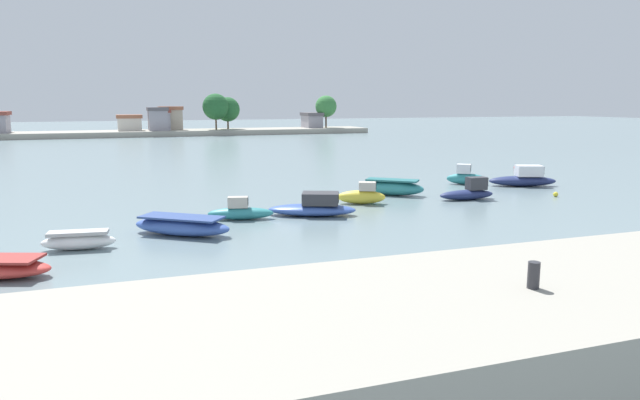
{
  "coord_description": "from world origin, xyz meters",
  "views": [
    {
      "loc": [
        -6.42,
        -19.6,
        7.12
      ],
      "look_at": [
        6.58,
        16.9,
        0.47
      ],
      "focal_mm": 32.59,
      "sensor_mm": 36.0,
      "label": 1
    }
  ],
  "objects": [
    {
      "name": "mooring_buoy_3",
      "position": [
        33.16,
        30.42,
        0.21
      ],
      "size": [
        0.42,
        0.42,
        0.42
      ],
      "primitive_type": "sphere",
      "color": "red",
      "rests_on": "ground"
    },
    {
      "name": "moored_boat_2",
      "position": [
        -3.2,
        11.54,
        0.49
      ],
      "size": [
        5.61,
        4.87,
        1.02
      ],
      "rotation": [
        0.0,
        0.0,
        -0.64
      ],
      "color": "#3856A8",
      "rests_on": "ground"
    },
    {
      "name": "moored_boat_7",
      "position": [
        17.82,
        16.1,
        0.53
      ],
      "size": [
        4.32,
        1.61,
        1.62
      ],
      "rotation": [
        0.0,
        0.0,
        -0.07
      ],
      "color": "navy",
      "rests_on": "ground"
    },
    {
      "name": "moored_boat_8",
      "position": [
        21.98,
        22.73,
        0.63
      ],
      "size": [
        3.32,
        2.84,
        1.75
      ],
      "rotation": [
        0.0,
        0.0,
        -0.64
      ],
      "color": "teal",
      "rests_on": "ground"
    },
    {
      "name": "moored_boat_6",
      "position": [
        13.45,
        19.78,
        0.59
      ],
      "size": [
        4.79,
        4.35,
        1.21
      ],
      "rotation": [
        0.0,
        0.0,
        -0.69
      ],
      "color": "teal",
      "rests_on": "ground"
    },
    {
      "name": "moored_boat_1",
      "position": [
        -8.27,
        10.07,
        0.43
      ],
      "size": [
        3.57,
        1.5,
        0.91
      ],
      "rotation": [
        0.0,
        0.0,
        -0.12
      ],
      "color": "white",
      "rests_on": "ground"
    },
    {
      "name": "moored_boat_5",
      "position": [
        9.75,
        17.03,
        0.59
      ],
      "size": [
        3.53,
        2.33,
        1.54
      ],
      "rotation": [
        0.0,
        0.0,
        -0.4
      ],
      "color": "yellow",
      "rests_on": "ground"
    },
    {
      "name": "distant_shoreline",
      "position": [
        2.84,
        104.66,
        2.38
      ],
      "size": [
        94.62,
        10.21,
        8.6
      ],
      "color": "#9E998C",
      "rests_on": "ground"
    },
    {
      "name": "moored_boat_9",
      "position": [
        26.06,
        20.3,
        0.64
      ],
      "size": [
        5.82,
        3.61,
        1.75
      ],
      "rotation": [
        0.0,
        0.0,
        -0.37
      ],
      "color": "navy",
      "rests_on": "ground"
    },
    {
      "name": "mooring_bollard",
      "position": [
        2.7,
        -8.94,
        3.09
      ],
      "size": [
        0.28,
        0.28,
        0.64
      ],
      "primitive_type": "cylinder",
      "color": "#2D2D33",
      "rests_on": "seawall_embankment"
    },
    {
      "name": "moored_boat_3",
      "position": [
        0.61,
        14.56,
        0.46
      ],
      "size": [
        4.14,
        2.08,
        1.39
      ],
      "rotation": [
        0.0,
        0.0,
        -0.25
      ],
      "color": "teal",
      "rests_on": "ground"
    },
    {
      "name": "ground_plane",
      "position": [
        0.0,
        0.0,
        0.0
      ],
      "size": [
        400.0,
        400.0,
        0.0
      ],
      "primitive_type": "plane",
      "color": "slate"
    },
    {
      "name": "mooring_buoy_2",
      "position": [
        24.67,
        14.94,
        0.18
      ],
      "size": [
        0.37,
        0.37,
        0.37
      ],
      "primitive_type": "sphere",
      "color": "yellow",
      "rests_on": "ground"
    },
    {
      "name": "seawall_embankment",
      "position": [
        0.0,
        -8.6,
        1.38
      ],
      "size": [
        88.2,
        6.82,
        2.77
      ],
      "primitive_type": "cube",
      "color": "#9E998C",
      "rests_on": "ground"
    },
    {
      "name": "moored_boat_4",
      "position": [
        5.24,
        14.22,
        0.54
      ],
      "size": [
        5.85,
        3.92,
        1.46
      ],
      "rotation": [
        0.0,
        0.0,
        -0.39
      ],
      "color": "#3856A8",
      "rests_on": "ground"
    }
  ]
}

